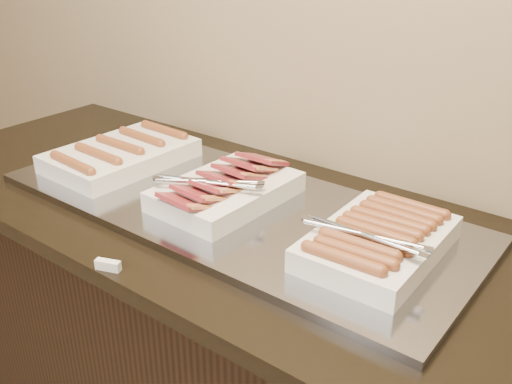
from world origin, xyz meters
The scene contains 6 objects.
counter centered at (0.00, 2.13, 0.45)m, with size 2.06×0.76×0.90m.
warming_tray centered at (-0.01, 2.13, 0.91)m, with size 1.20×0.50×0.02m, color #91939E.
dish_left centered at (-0.42, 2.13, 0.95)m, with size 0.27×0.39×0.07m.
dish_center centered at (-0.03, 2.13, 0.95)m, with size 0.26×0.37×0.09m.
dish_right centered at (0.38, 2.13, 0.95)m, with size 0.27×0.35×0.08m.
label_holder centered at (-0.04, 1.77, 0.91)m, with size 0.05×0.02×0.02m, color white.
Camera 1 is at (0.80, 1.18, 1.54)m, focal length 40.00 mm.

